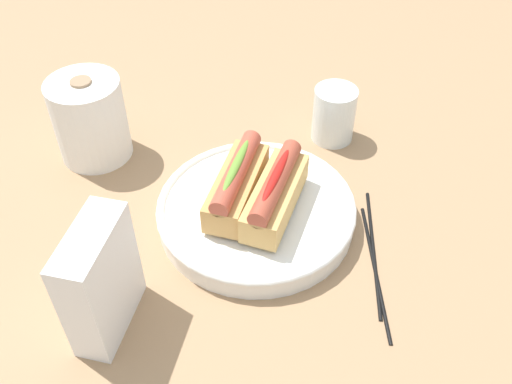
# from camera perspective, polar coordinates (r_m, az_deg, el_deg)

# --- Properties ---
(ground_plane) EXTENTS (2.40, 2.40, 0.00)m
(ground_plane) POSITION_cam_1_polar(r_m,az_deg,el_deg) (0.78, -0.81, -4.11)
(ground_plane) COLOR #9E7A56
(serving_bowl) EXTENTS (0.27, 0.27, 0.04)m
(serving_bowl) POSITION_cam_1_polar(r_m,az_deg,el_deg) (0.78, 0.00, -1.93)
(serving_bowl) COLOR white
(serving_bowl) RESTS_ON ground_plane
(hotdog_front) EXTENTS (0.16, 0.07, 0.06)m
(hotdog_front) POSITION_cam_1_polar(r_m,az_deg,el_deg) (0.74, 1.98, -0.09)
(hotdog_front) COLOR tan
(hotdog_front) RESTS_ON serving_bowl
(hotdog_back) EXTENTS (0.16, 0.08, 0.06)m
(hotdog_back) POSITION_cam_1_polar(r_m,az_deg,el_deg) (0.76, -1.95, 0.94)
(hotdog_back) COLOR tan
(hotdog_back) RESTS_ON serving_bowl
(water_glass) EXTENTS (0.07, 0.07, 0.09)m
(water_glass) POSITION_cam_1_polar(r_m,az_deg,el_deg) (0.92, 7.85, 7.50)
(water_glass) COLOR white
(water_glass) RESTS_ON ground_plane
(paper_towel_roll) EXTENTS (0.11, 0.11, 0.13)m
(paper_towel_roll) POSITION_cam_1_polar(r_m,az_deg,el_deg) (0.90, -16.43, 7.05)
(paper_towel_roll) COLOR white
(paper_towel_roll) RESTS_ON ground_plane
(napkin_box) EXTENTS (0.12, 0.07, 0.15)m
(napkin_box) POSITION_cam_1_polar(r_m,az_deg,el_deg) (0.65, -15.43, -8.68)
(napkin_box) COLOR white
(napkin_box) RESTS_ON ground_plane
(chopstick_near) EXTENTS (0.21, 0.09, 0.01)m
(chopstick_near) POSITION_cam_1_polar(r_m,az_deg,el_deg) (0.77, 11.81, -5.73)
(chopstick_near) COLOR black
(chopstick_near) RESTS_ON ground_plane
(chopstick_far) EXTENTS (0.20, 0.11, 0.01)m
(chopstick_far) POSITION_cam_1_polar(r_m,az_deg,el_deg) (0.75, 11.97, -7.60)
(chopstick_far) COLOR black
(chopstick_far) RESTS_ON ground_plane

